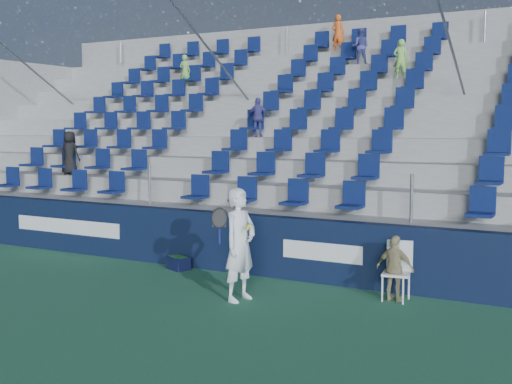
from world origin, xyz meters
TOP-DOWN VIEW (x-y plane):
  - ground at (0.00, 0.00)m, footprint 70.00×70.00m
  - sponsor_wall at (0.00, 3.15)m, footprint 24.00×0.32m
  - grandstand at (0.01, 8.24)m, footprint 24.00×8.17m
  - tennis_player at (0.72, 1.29)m, footprint 0.69×0.76m
  - line_judge_chair at (3.05, 2.65)m, footprint 0.51×0.52m
  - line_judge at (3.05, 2.50)m, footprint 0.69×0.34m
  - ball_bin at (-1.62, 2.75)m, footprint 0.57×0.48m

SIDE VIEW (x-z plane):
  - ground at x=0.00m, z-range 0.00..0.00m
  - ball_bin at x=-1.62m, z-range 0.01..0.29m
  - line_judge at x=3.05m, z-range 0.00..1.13m
  - line_judge_chair at x=3.05m, z-range 0.07..1.08m
  - sponsor_wall at x=0.00m, z-range 0.00..1.20m
  - tennis_player at x=0.72m, z-range 0.00..1.93m
  - grandstand at x=0.01m, z-range -1.18..5.44m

